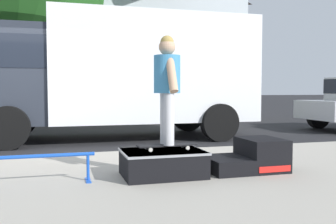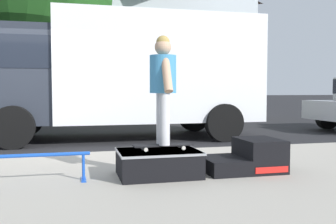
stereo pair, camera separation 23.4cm
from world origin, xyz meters
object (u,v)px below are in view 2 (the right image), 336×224
at_px(kicker_ramp, 248,158).
at_px(grind_rail, 18,161).
at_px(skate_box, 158,162).
at_px(skater_kid, 163,81).
at_px(skateboard, 163,145).
at_px(box_truck, 118,71).

bearing_deg(kicker_ramp, grind_rail, 179.87).
xyz_separation_m(skate_box, grind_rail, (-1.70, 0.01, 0.09)).
relative_size(kicker_ramp, skater_kid, 0.75).
height_order(grind_rail, skateboard, skateboard).
bearing_deg(skater_kid, kicker_ramp, -1.83).
bearing_deg(skater_kid, skate_box, -151.57).
height_order(kicker_ramp, skateboard, kicker_ramp).
height_order(skate_box, box_truck, box_truck).
distance_m(kicker_ramp, box_truck, 5.19).
relative_size(skate_box, skater_kid, 0.74).
relative_size(kicker_ramp, grind_rail, 0.63).
relative_size(skateboard, box_truck, 0.11).
xyz_separation_m(grind_rail, skater_kid, (1.77, 0.03, 0.95)).
height_order(skater_kid, box_truck, box_truck).
bearing_deg(skater_kid, grind_rail, -178.99).
distance_m(skate_box, box_truck, 5.04).
height_order(skateboard, skater_kid, skater_kid).
bearing_deg(box_truck, kicker_ramp, -75.86).
xyz_separation_m(skateboard, box_truck, (-0.03, 4.81, 1.19)).
distance_m(grind_rail, skater_kid, 2.01).
relative_size(skater_kid, box_truck, 0.20).
distance_m(grind_rail, box_truck, 5.31).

